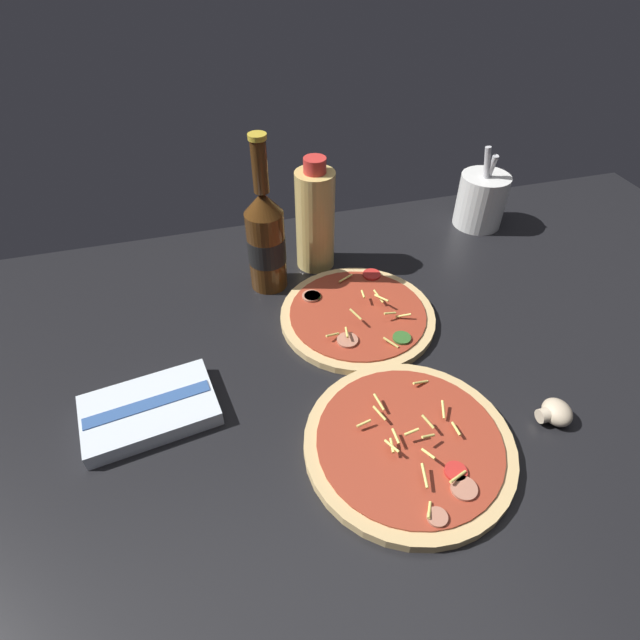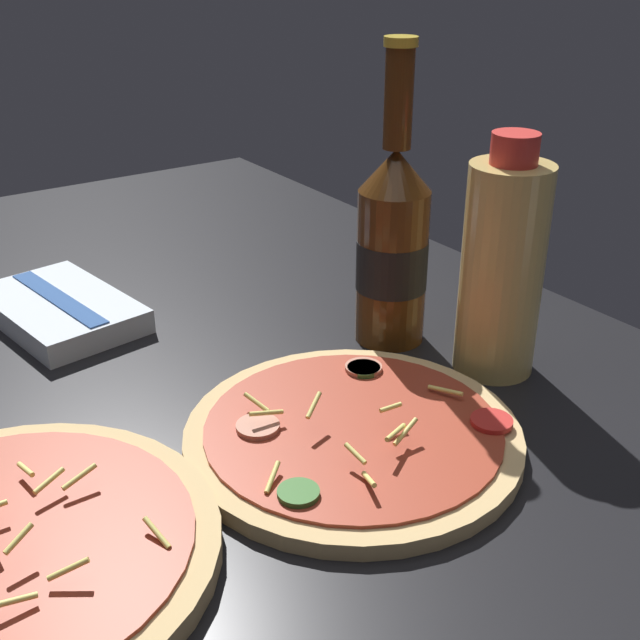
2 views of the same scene
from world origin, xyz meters
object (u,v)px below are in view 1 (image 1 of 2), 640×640
beer_bottle (266,239)px  oil_bottle (315,219)px  utensil_crock (481,200)px  pizza_far (358,315)px  mushroom_left (555,413)px  dish_towel (150,410)px  pizza_near (409,444)px

beer_bottle → oil_bottle: bearing=22.3°
beer_bottle → utensil_crock: (46.74, 8.85, -4.08)cm
pizza_far → oil_bottle: oil_bottle is taller
oil_bottle → mushroom_left: size_ratio=4.54×
oil_bottle → mushroom_left: 50.12cm
pizza_far → dish_towel: size_ratio=1.35×
dish_towel → mushroom_left: bearing=-16.3°
pizza_far → oil_bottle: size_ratio=1.22×
pizza_near → dish_towel: pizza_near is taller
oil_bottle → pizza_far: bearing=-81.3°
pizza_near → utensil_crock: bearing=53.1°
utensil_crock → dish_towel: 76.37cm
pizza_far → dish_towel: bearing=-161.4°
pizza_near → dish_towel: (-32.23, 14.43, 0.33)cm
pizza_near → beer_bottle: beer_bottle is taller
mushroom_left → utensil_crock: 51.72cm
mushroom_left → dish_towel: bearing=163.7°
oil_bottle → mushroom_left: (21.71, -44.43, -8.16)cm
beer_bottle → utensil_crock: size_ratio=1.62×
utensil_crock → pizza_far: bearing=-146.9°
beer_bottle → dish_towel: 34.06cm
pizza_near → pizza_far: pizza_far is taller
dish_towel → beer_bottle: bearing=49.1°
pizza_near → utensil_crock: utensil_crock is taller
pizza_near → oil_bottle: (-0.81, 43.36, 8.82)cm
beer_bottle → dish_towel: bearing=-130.9°
beer_bottle → dish_towel: (-21.62, -24.92, -8.46)cm
pizza_far → utensil_crock: bearing=33.1°
mushroom_left → utensil_crock: utensil_crock is taller
beer_bottle → dish_towel: size_ratio=1.45×
pizza_near → mushroom_left: size_ratio=5.88×
pizza_far → mushroom_left: pizza_far is taller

